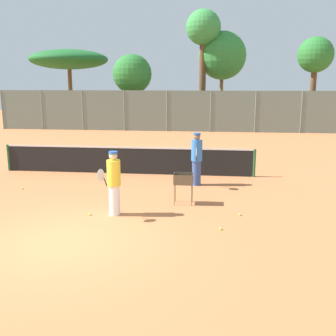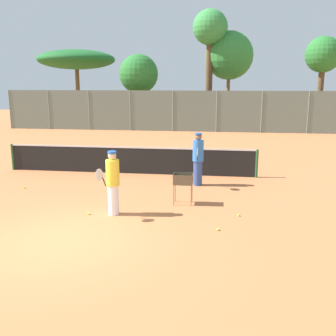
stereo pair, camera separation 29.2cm
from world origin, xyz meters
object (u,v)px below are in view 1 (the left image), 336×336
at_px(player_red_cap, 197,158).
at_px(ball_cart, 183,181).
at_px(player_white_outfit, 114,182).
at_px(parked_car, 229,120).
at_px(tennis_net, 127,160).

height_order(player_red_cap, ball_cart, player_red_cap).
distance_m(player_white_outfit, player_red_cap, 4.00).
bearing_deg(player_white_outfit, parked_car, -167.56).
relative_size(tennis_net, ball_cart, 10.88).
bearing_deg(tennis_net, parked_car, 74.27).
relative_size(tennis_net, player_white_outfit, 5.65).
relative_size(tennis_net, parked_car, 2.36).
height_order(tennis_net, parked_car, parked_car).
xyz_separation_m(player_white_outfit, player_red_cap, (2.08, 3.42, 0.04)).
distance_m(player_red_cap, parked_car, 17.71).
xyz_separation_m(player_white_outfit, ball_cart, (1.78, 1.21, -0.23)).
bearing_deg(parked_car, player_white_outfit, -100.39).
distance_m(player_red_cap, ball_cart, 2.24).
height_order(ball_cart, parked_car, parked_car).
bearing_deg(ball_cart, parked_car, 84.00).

